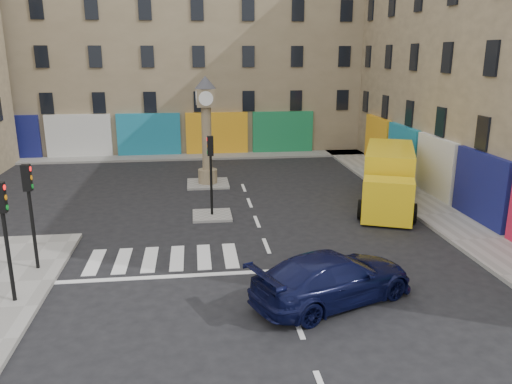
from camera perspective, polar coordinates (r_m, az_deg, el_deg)
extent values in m
plane|color=black|center=(16.36, 3.27, -11.33)|extent=(120.00, 120.00, 0.00)
cube|color=gray|center=(27.87, 17.33, -0.41)|extent=(2.60, 30.00, 0.15)
cube|color=gray|center=(37.29, -9.00, 4.02)|extent=(32.00, 2.40, 0.15)
cube|color=gray|center=(23.53, -5.05, -2.68)|extent=(1.80, 1.80, 0.12)
cube|color=gray|center=(29.29, -5.52, 0.96)|extent=(2.40, 2.40, 0.12)
cube|color=#8D7B5E|center=(42.38, -9.28, 16.82)|extent=(32.00, 10.00, 17.00)
cylinder|color=black|center=(16.63, -26.40, -6.71)|extent=(0.12, 0.12, 2.80)
cube|color=black|center=(16.08, -27.18, -0.57)|extent=(0.28, 0.22, 0.90)
cylinder|color=black|center=(18.77, -24.10, -3.99)|extent=(0.12, 0.12, 2.80)
cube|color=black|center=(18.28, -24.73, 1.49)|extent=(0.28, 0.22, 0.90)
cylinder|color=black|center=(23.11, -5.13, 0.76)|extent=(0.12, 0.12, 2.80)
cube|color=black|center=(22.72, -5.24, 5.27)|extent=(0.28, 0.22, 0.90)
cylinder|color=#9A8765|center=(29.18, -5.54, 1.83)|extent=(1.10, 1.10, 0.80)
cylinder|color=#9A8765|center=(28.74, -5.65, 6.10)|extent=(0.56, 0.56, 3.60)
cube|color=#9A8765|center=(28.46, -5.78, 10.67)|extent=(1.00, 1.00, 1.00)
cylinder|color=white|center=(27.94, -5.75, 10.58)|extent=(0.80, 0.06, 0.80)
cone|color=#333338|center=(28.40, -5.82, 12.38)|extent=(1.20, 1.20, 0.70)
imported|color=black|center=(15.65, 8.81, -9.66)|extent=(5.77, 4.09, 1.55)
cube|color=yellow|center=(26.79, 14.93, 2.16)|extent=(4.19, 5.98, 2.64)
cube|color=yellow|center=(22.86, 14.81, -0.99)|extent=(2.54, 2.09, 1.95)
cube|color=black|center=(22.68, 14.89, 0.09)|extent=(2.20, 1.69, 0.80)
cylinder|color=black|center=(23.50, 11.92, -1.97)|extent=(0.61, 0.96, 0.92)
cylinder|color=black|center=(23.52, 17.51, -2.35)|extent=(0.61, 0.96, 0.92)
cylinder|color=black|center=(28.37, 12.49, 1.01)|extent=(0.61, 0.96, 0.92)
cylinder|color=black|center=(28.39, 17.12, 0.70)|extent=(0.61, 0.96, 0.92)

